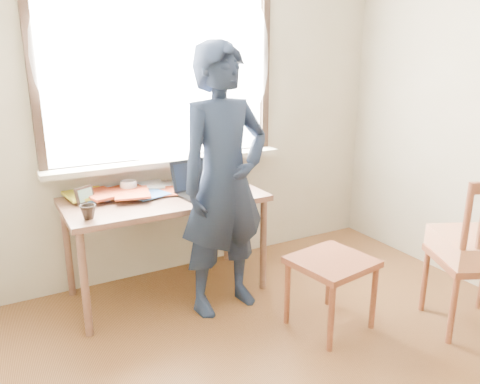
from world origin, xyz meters
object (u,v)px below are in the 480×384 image
desk (165,207)px  laptop (198,186)px  work_chair (332,270)px  side_chair (477,250)px  mug_dark (88,212)px  mug_white (129,187)px  person (224,182)px

desk → laptop: bearing=-7.1°
work_chair → side_chair: side_chair is taller
mug_dark → side_chair: (2.10, -1.17, -0.25)m
laptop → work_chair: laptop is taller
laptop → mug_dark: 0.83m
laptop → mug_white: bearing=152.4°
mug_dark → person: size_ratio=0.05×
side_chair → person: 1.65m
laptop → work_chair: bearing=-60.9°
person → mug_dark: bearing=162.1°
mug_white → side_chair: 2.36m
side_chair → desk: bearing=138.1°
work_chair → mug_white: bearing=129.8°
laptop → side_chair: size_ratio=0.37×
laptop → work_chair: size_ratio=0.72×
mug_dark → person: (0.85, -0.16, 0.11)m
mug_white → mug_dark: (-0.37, -0.41, -0.00)m
work_chair → side_chair: bearing=-29.5°
desk → person: (0.28, -0.37, 0.23)m
mug_white → desk: bearing=-45.7°
desk → mug_dark: size_ratio=14.54×
side_chair → work_chair: bearing=150.5°
mug_white → mug_dark: 0.55m
work_chair → person: person is taller
desk → person: person is taller
mug_white → work_chair: 1.53m
mug_dark → side_chair: side_chair is taller
work_chair → person: size_ratio=0.29×
desk → person: bearing=-52.9°
desk → work_chair: bearing=-51.2°
laptop → mug_white: 0.50m
laptop → person: (0.04, -0.34, 0.10)m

